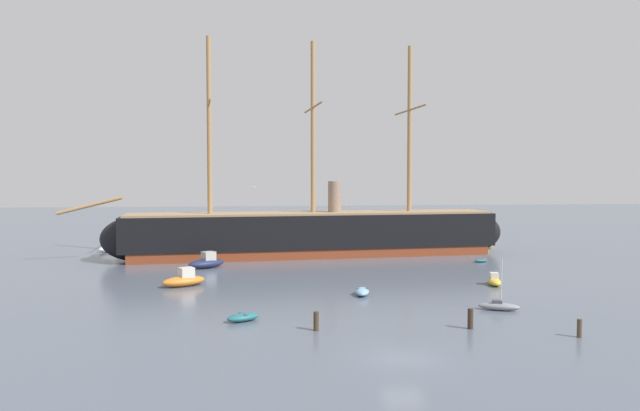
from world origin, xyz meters
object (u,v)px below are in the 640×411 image
dinghy_near_centre (362,291)px  sailboat_distant_centre (313,239)px  dinghy_alongside_stern (481,260)px  dinghy_far_right (486,246)px  motorboat_mid_left (184,280)px  motorboat_mid_right (494,281)px  motorboat_far_left (109,248)px  mooring_piling_left_pair (316,321)px  mooring_piling_right_pair (579,328)px  seagull_in_flight (252,187)px  motorboat_alongside_bow (207,262)px  dinghy_foreground_left (243,317)px  tall_ship (313,233)px  sailboat_foreground_right (499,306)px  mooring_piling_nearest (470,319)px

dinghy_near_centre → sailboat_distant_centre: bearing=89.3°
dinghy_alongside_stern → dinghy_far_right: bearing=64.8°
motorboat_mid_left → motorboat_mid_right: motorboat_mid_left is taller
motorboat_far_left → mooring_piling_left_pair: motorboat_far_left is taller
motorboat_mid_left → mooring_piling_right_pair: size_ratio=3.81×
motorboat_mid_right → seagull_in_flight: 26.73m
dinghy_alongside_stern → motorboat_mid_left: bearing=-161.2°
motorboat_alongside_bow → dinghy_foreground_left: bearing=-80.2°
dinghy_far_right → mooring_piling_right_pair: size_ratio=2.39×
motorboat_mid_left → sailboat_distant_centre: (17.78, 40.15, -0.12)m
tall_ship → motorboat_mid_left: bearing=-126.2°
sailboat_foreground_right → motorboat_alongside_bow: bearing=134.6°
mooring_piling_nearest → mooring_piling_left_pair: (-11.27, 0.93, -0.06)m
mooring_piling_left_pair → dinghy_alongside_stern: bearing=50.9°
dinghy_foreground_left → seagull_in_flight: size_ratio=3.28×
motorboat_alongside_bow → mooring_piling_nearest: 38.24m
dinghy_foreground_left → dinghy_near_centre: 14.08m
motorboat_alongside_bow → mooring_piling_left_pair: size_ratio=3.69×
mooring_piling_left_pair → mooring_piling_right_pair: (17.91, -4.03, -0.05)m
sailboat_distant_centre → mooring_piling_left_pair: sailboat_distant_centre is taller
dinghy_foreground_left → seagull_in_flight: seagull_in_flight is taller
motorboat_far_left → dinghy_far_right: size_ratio=1.52×
motorboat_mid_right → dinghy_alongside_stern: (5.18, 15.95, -0.22)m
seagull_in_flight → mooring_piling_left_pair: bearing=-72.4°
dinghy_alongside_stern → sailboat_foreground_right: bearing=-109.7°
dinghy_near_centre → sailboat_distant_centre: 46.91m
tall_ship → seagull_in_flight: 28.44m
dinghy_foreground_left → motorboat_mid_right: size_ratio=0.91×
dinghy_foreground_left → seagull_in_flight: bearing=85.8°
dinghy_foreground_left → sailboat_distant_centre: size_ratio=0.46×
motorboat_alongside_bow → motorboat_far_left: size_ratio=1.09×
motorboat_mid_right → dinghy_near_centre: bearing=-166.9°
dinghy_alongside_stern → seagull_in_flight: 36.08m
motorboat_mid_right → motorboat_far_left: motorboat_far_left is taller
dinghy_foreground_left → dinghy_alongside_stern: size_ratio=1.42×
motorboat_mid_left → seagull_in_flight: size_ratio=5.41×
dinghy_near_centre → motorboat_mid_left: bearing=158.6°
sailboat_distant_centre → mooring_piling_nearest: sailboat_distant_centre is taller
motorboat_far_left → sailboat_distant_centre: size_ratio=0.72×
dinghy_far_right → mooring_piling_left_pair: 56.05m
mooring_piling_right_pair → motorboat_mid_left: bearing=142.0°
dinghy_foreground_left → mooring_piling_right_pair: size_ratio=2.31×
dinghy_foreground_left → motorboat_alongside_bow: size_ratio=0.58×
sailboat_distant_centre → motorboat_far_left: bearing=-162.3°
dinghy_alongside_stern → motorboat_far_left: (-51.26, 17.31, 0.40)m
dinghy_foreground_left → motorboat_alongside_bow: 27.85m
sailboat_foreground_right → dinghy_near_centre: size_ratio=1.39×
sailboat_foreground_right → motorboat_far_left: 60.73m
sailboat_distant_centre → mooring_piling_nearest: size_ratio=4.32×
sailboat_foreground_right → motorboat_far_left: size_ratio=0.94×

